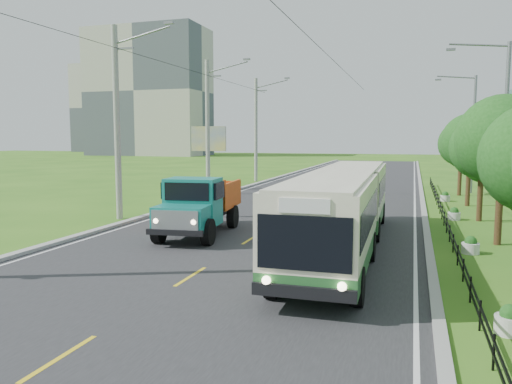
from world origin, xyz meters
The scene contains 26 objects.
ground centered at (0.00, 0.00, 0.00)m, with size 240.00×240.00×0.00m, color #306718.
road centered at (0.00, 20.00, 0.01)m, with size 14.00×120.00×0.02m, color #28282B.
curb_left centered at (-7.20, 20.00, 0.07)m, with size 0.40×120.00×0.15m, color #9E9E99.
curb_right centered at (7.15, 20.00, 0.05)m, with size 0.30×120.00×0.10m, color #9E9E99.
edge_line_left centered at (-6.65, 20.00, 0.02)m, with size 0.12×120.00×0.00m, color silver.
edge_line_right centered at (6.65, 20.00, 0.02)m, with size 0.12×120.00×0.00m, color silver.
centre_dash centered at (0.00, 0.00, 0.02)m, with size 0.12×2.20×0.00m, color yellow.
railing_right centered at (8.00, 14.00, 0.30)m, with size 0.04×40.00×0.60m, color black.
pole_near centered at (-8.26, 9.00, 5.09)m, with size 3.51×0.32×10.00m.
pole_mid centered at (-8.26, 21.00, 5.09)m, with size 3.51×0.32×10.00m.
pole_far centered at (-8.26, 33.00, 5.09)m, with size 3.51×0.32×10.00m.
tree_third centered at (9.86, 8.14, 3.99)m, with size 3.60×3.62×6.00m.
tree_fourth centered at (9.86, 14.14, 3.59)m, with size 3.24×3.31×5.40m.
tree_fifth centered at (9.86, 20.14, 3.85)m, with size 3.48×3.52×5.80m.
tree_back centered at (9.86, 26.14, 3.65)m, with size 3.30×3.36×5.50m.
streetlight_mid centered at (10.64, 14.00, 4.90)m, with size 3.02×0.20×9.07m.
streetlight_far centered at (10.64, 28.00, 4.90)m, with size 3.02×0.20×9.07m.
planter_front centered at (8.60, -2.00, 0.29)m, with size 0.64×0.64×0.67m.
planter_near centered at (8.60, 6.00, 0.29)m, with size 0.64×0.64×0.67m.
planter_mid centered at (8.60, 14.00, 0.29)m, with size 0.64×0.64×0.67m.
planter_far centered at (8.60, 22.00, 0.29)m, with size 0.64×0.64×0.67m.
billboard_left centered at (-9.50, 24.00, 3.87)m, with size 3.00×0.20×5.20m.
apartment_near centered at (-55.00, 95.00, 15.00)m, with size 28.00×14.00×30.00m, color #B7B2A3.
apartment_far centered at (-80.00, 120.00, 13.00)m, with size 24.00×14.00×26.00m, color #B7B2A3.
bus centered at (3.99, 5.12, 1.80)m, with size 2.78×15.51×2.99m.
dump_truck centered at (-2.51, 6.36, 1.46)m, with size 2.95×6.36×2.59m.
Camera 1 is at (6.46, -13.74, 4.30)m, focal length 35.00 mm.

